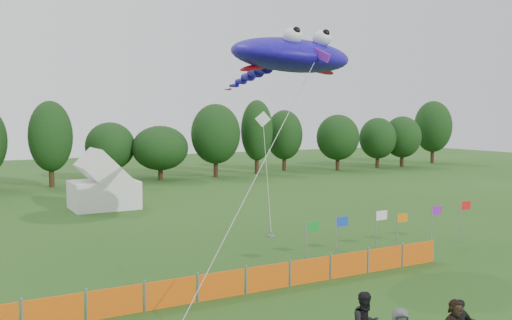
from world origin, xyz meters
TOP-DOWN VIEW (x-y plane):
  - treeline at (1.61, 44.93)m, footprint 104.57×8.78m
  - tent_right at (0.26, 29.35)m, footprint 4.69×3.76m
  - barrier_fence at (-0.07, 6.75)m, footprint 19.90×0.06m
  - flag_row at (9.18, 8.86)m, footprint 10.73×0.74m
  - stingray_kite at (4.55, 11.17)m, footprint 12.21×15.17m
  - small_kite_white at (10.05, 22.80)m, footprint 6.44×11.24m

SIDE VIEW (x-z plane):
  - barrier_fence at x=-0.07m, z-range 0.00..1.00m
  - flag_row at x=9.18m, z-range 0.30..2.55m
  - tent_right at x=0.26m, z-range 0.02..3.33m
  - treeline at x=1.61m, z-range 0.00..8.36m
  - small_kite_white at x=10.05m, z-range 1.08..8.21m
  - stingray_kite at x=4.55m, z-range 4.22..14.98m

